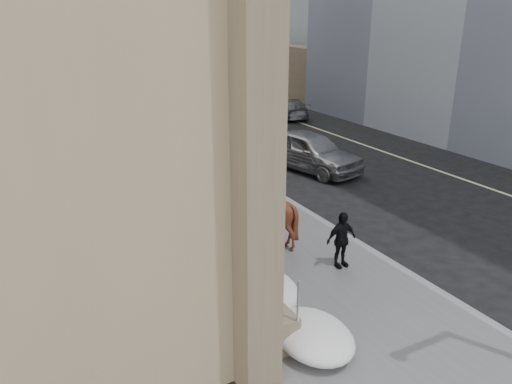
# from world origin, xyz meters

# --- Properties ---
(ground) EXTENTS (140.00, 140.00, 0.00)m
(ground) POSITION_xyz_m (0.00, 0.00, 0.00)
(ground) COLOR black
(ground) RESTS_ON ground
(sidewalk) EXTENTS (5.00, 80.00, 0.12)m
(sidewalk) POSITION_xyz_m (0.00, 10.00, 0.06)
(sidewalk) COLOR #515154
(sidewalk) RESTS_ON ground
(curb) EXTENTS (0.24, 80.00, 0.12)m
(curb) POSITION_xyz_m (2.62, 10.00, 0.06)
(curb) COLOR slate
(curb) RESTS_ON ground
(lane_line) EXTENTS (0.15, 70.00, 0.01)m
(lane_line) POSITION_xyz_m (10.50, 10.00, 0.01)
(lane_line) COLOR #BFB78C
(lane_line) RESTS_ON ground
(far_podium) EXTENTS (2.00, 80.00, 4.00)m
(far_podium) POSITION_xyz_m (15.50, 10.00, 2.00)
(far_podium) COLOR brown
(far_podium) RESTS_ON ground
(streetlight_mid) EXTENTS (1.71, 0.24, 8.00)m
(streetlight_mid) POSITION_xyz_m (2.74, 14.00, 4.58)
(streetlight_mid) COLOR #2D2D30
(streetlight_mid) RESTS_ON ground
(streetlight_far) EXTENTS (1.71, 0.24, 8.00)m
(streetlight_far) POSITION_xyz_m (2.74, 34.00, 4.58)
(streetlight_far) COLOR #2D2D30
(streetlight_far) RESTS_ON ground
(traffic_signal) EXTENTS (4.10, 0.22, 6.00)m
(traffic_signal) POSITION_xyz_m (2.07, 22.00, 4.00)
(traffic_signal) COLOR #2D2D30
(traffic_signal) RESTS_ON ground
(snow_bank) EXTENTS (1.70, 18.10, 0.76)m
(snow_bank) POSITION_xyz_m (-1.42, 8.11, 0.47)
(snow_bank) COLOR white
(snow_bank) RESTS_ON sidewalk
(mounted_horse_left) EXTENTS (1.42, 2.65, 2.73)m
(mounted_horse_left) POSITION_xyz_m (-1.56, 1.91, 1.25)
(mounted_horse_left) COLOR #492C16
(mounted_horse_left) RESTS_ON sidewalk
(mounted_horse_right) EXTENTS (1.91, 2.05, 2.61)m
(mounted_horse_right) POSITION_xyz_m (0.19, 2.86, 1.19)
(mounted_horse_right) COLOR #462014
(mounted_horse_right) RESTS_ON sidewalk
(pedestrian) EXTENTS (0.93, 0.40, 1.57)m
(pedestrian) POSITION_xyz_m (1.22, 0.57, 0.91)
(pedestrian) COLOR black
(pedestrian) RESTS_ON sidewalk
(car_silver) EXTENTS (3.15, 5.39, 1.72)m
(car_silver) POSITION_xyz_m (5.56, 8.58, 0.86)
(car_silver) COLOR gray
(car_silver) RESTS_ON ground
(car_grey) EXTENTS (2.80, 4.51, 1.22)m
(car_grey) POSITION_xyz_m (10.82, 18.73, 0.61)
(car_grey) COLOR #5C5D64
(car_grey) RESTS_ON ground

